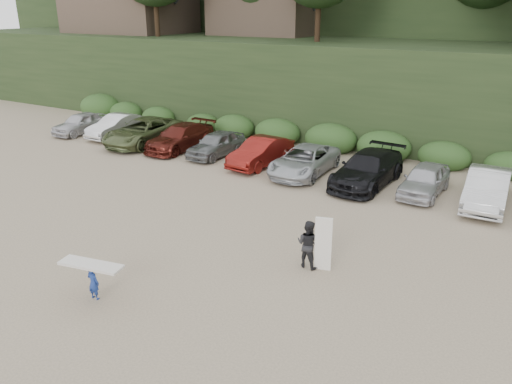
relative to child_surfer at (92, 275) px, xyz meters
The scene contains 4 objects.
ground 4.85m from the child_surfer, 64.78° to the left, with size 120.00×120.00×0.00m, color tan.
parked_cars 14.20m from the child_surfer, 87.58° to the left, with size 36.29×6.00×1.61m.
child_surfer is the anchor object (origin of this frame).
adult_surfer 6.90m from the child_surfer, 46.87° to the left, with size 1.29×0.69×1.96m.
Camera 1 is at (8.67, -13.01, 8.28)m, focal length 35.00 mm.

